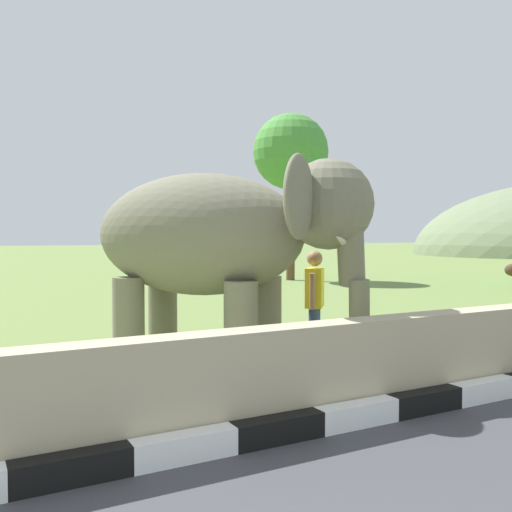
{
  "coord_description": "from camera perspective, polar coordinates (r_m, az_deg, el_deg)",
  "views": [
    {
      "loc": [
        -0.66,
        -0.33,
        1.88
      ],
      "look_at": [
        2.97,
        6.39,
        1.6
      ],
      "focal_mm": 39.54,
      "sensor_mm": 36.0,
      "label": 1
    }
  ],
  "objects": [
    {
      "name": "tree_distant",
      "position": [
        23.94,
        3.53,
        10.36
      ],
      "size": [
        3.15,
        3.15,
        6.96
      ],
      "color": "brown",
      "rests_on": "ground_plane"
    },
    {
      "name": "elephant",
      "position": [
        7.76,
        -3.5,
        1.9
      ],
      "size": [
        3.73,
        3.91,
        2.86
      ],
      "color": "#716E59",
      "rests_on": "ground_plane"
    },
    {
      "name": "person_handler",
      "position": [
        8.38,
        5.95,
        -4.45
      ],
      "size": [
        0.48,
        0.53,
        1.66
      ],
      "color": "navy",
      "rests_on": "ground_plane"
    },
    {
      "name": "barrier_parapet",
      "position": [
        5.51,
        1.52,
        -12.39
      ],
      "size": [
        28.0,
        0.36,
        1.0
      ],
      "primitive_type": "cube",
      "color": "tan",
      "rests_on": "ground_plane"
    },
    {
      "name": "striped_curb",
      "position": [
        4.68,
        -23.92,
        -20.16
      ],
      "size": [
        16.2,
        0.2,
        0.24
      ],
      "color": "white",
      "rests_on": "ground_plane"
    }
  ]
}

